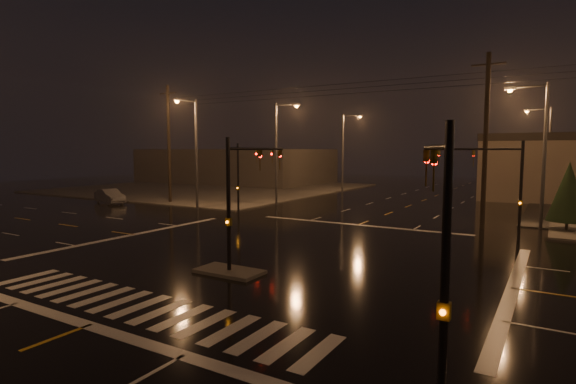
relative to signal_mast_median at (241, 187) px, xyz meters
name	(u,v)px	position (x,y,z in m)	size (l,w,h in m)	color
ground	(277,255)	(0.00, 3.07, -3.75)	(140.00, 140.00, 0.00)	black
sidewalk_nw	(212,188)	(-30.00, 33.07, -3.69)	(36.00, 36.00, 0.12)	#4E4A45
median_island	(229,271)	(0.00, -0.93, -3.68)	(3.00, 1.60, 0.15)	#4E4A45
crosswalk	(140,306)	(0.00, -5.93, -3.75)	(15.00, 2.60, 0.01)	beige
stop_bar_near	(89,325)	(0.00, -7.93, -3.75)	(16.00, 0.50, 0.01)	beige
stop_bar_far	(358,225)	(0.00, 14.07, -3.75)	(16.00, 0.50, 0.01)	beige
commercial_block	(236,166)	(-35.00, 45.07, -0.95)	(30.00, 18.00, 5.60)	#433F3B
signal_mast_median	(241,187)	(0.00, 0.00, 0.00)	(0.25, 4.59, 6.00)	black
signal_mast_ne	(502,178)	(9.50, 13.21, 0.04)	(4.84, 1.86, 6.00)	black
signal_mast_nw	(245,170)	(-9.50, 13.21, 0.04)	(4.84, 1.86, 6.00)	black
signal_mast_se	(440,232)	(10.23, -6.68, -0.04)	(1.55, 3.87, 6.00)	black
streetlight_1	(279,146)	(-11.18, 21.07, 2.05)	(2.77, 0.32, 10.00)	#38383A
streetlight_2	(345,147)	(-11.18, 37.07, 2.05)	(2.77, 0.32, 10.00)	#38383A
streetlight_3	(540,145)	(11.18, 19.07, 2.05)	(2.77, 0.32, 10.00)	#38383A
streetlight_4	(546,147)	(11.18, 39.07, 2.05)	(2.77, 0.32, 10.00)	#38383A
streetlight_5	(194,146)	(-16.00, 14.26, 2.05)	(0.32, 2.77, 10.00)	#38383A
utility_pole_0	(169,143)	(-22.00, 17.07, 2.38)	(2.20, 0.32, 12.00)	black
utility_pole_1	(486,140)	(8.00, 17.07, 2.38)	(2.20, 0.32, 12.00)	black
conifer_0	(568,192)	(13.01, 18.77, -1.06)	(2.56, 2.56, 4.69)	black
car_crossing	(110,196)	(-26.87, 13.47, -3.01)	(1.57, 4.50, 1.48)	slate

